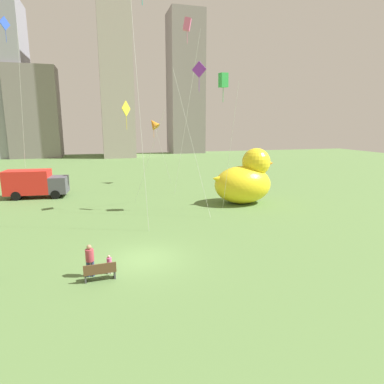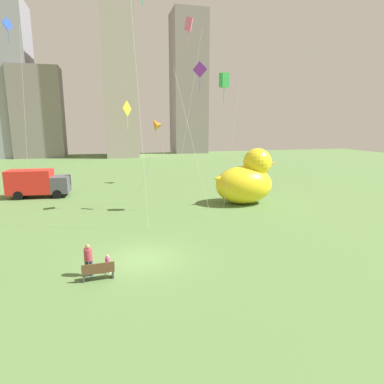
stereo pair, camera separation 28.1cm
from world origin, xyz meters
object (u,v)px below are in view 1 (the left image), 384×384
Objects in this scene: kite_yellow at (128,113)px; park_bench at (100,271)px; box_truck at (35,184)px; kite_blue at (7,35)px; kite_green at (223,81)px; kite_orange at (154,124)px; giant_inflatable_duck at (245,180)px; kite_purple at (199,76)px; person_child at (109,263)px; kite_pink at (187,26)px; person_adult at (90,259)px.

park_bench is at bearing -101.41° from kite_yellow.
kite_blue reaches higher than box_truck.
kite_green reaches higher than kite_orange.
giant_inflatable_duck is 0.51× the size of kite_purple.
kite_blue reaches higher than person_child.
kite_orange is (-1.44, 14.58, -3.66)m from kite_purple.
person_child is at bearing -116.96° from kite_pink.
person_child is at bearing 55.04° from park_bench.
kite_green is (16.44, -10.21, 9.34)m from box_truck.
box_truck is at bearing 140.09° from kite_yellow.
box_truck is at bearing 108.82° from person_child.
person_adult is at bearing 127.93° from park_bench.
kite_purple is 1.49× the size of kite_orange.
kite_yellow is at bearing 78.59° from park_bench.
kite_purple reaches higher than giant_inflatable_duck.
kite_orange is at bearing 75.90° from person_child.
park_bench is 0.09× the size of kite_blue.
kite_blue is at bearing -165.62° from kite_orange.
kite_purple is (14.54, -9.58, 9.71)m from box_truck.
person_child is 21.17m from box_truck.
box_truck is (-6.37, 20.66, 0.97)m from park_bench.
kite_purple reaches higher than box_truck.
kite_pink is 1.51× the size of kite_green.
kite_orange is at bearing 71.94° from kite_yellow.
giant_inflatable_duck is at bearing 43.46° from person_child.
kite_pink is at bearing 63.04° from person_child.
kite_yellow is 0.75× the size of kite_purple.
park_bench is 0.94× the size of person_adult.
person_child is 26.71m from kite_orange.
kite_green is (9.61, 9.81, 10.24)m from person_child.
box_truck is at bearing 106.41° from person_adult.
kite_orange is at bearing 103.59° from kite_pink.
box_truck is at bearing 166.70° from kite_pink.
kite_blue is 2.11× the size of kite_orange.
kite_purple is at bearing -20.22° from kite_yellow.
kite_pink is 8.06m from kite_purple.
kite_purple is (5.53, -2.04, 2.83)m from kite_yellow.
person_child is at bearing -126.50° from kite_purple.
kite_purple is (8.63, 10.50, 10.24)m from person_adult.
kite_pink is (8.36, 16.43, 15.96)m from person_child.
person_adult is 14.89m from kite_yellow.
kite_yellow is (2.19, 12.47, 7.78)m from person_child.
giant_inflatable_duck is at bearing 43.95° from park_bench.
box_truck is 0.49× the size of kite_purple.
kite_blue is at bearing 108.96° from person_adult.
kite_pink is (-4.51, 4.23, 14.28)m from giant_inflatable_duck.
box_truck is 21.48m from kite_green.
kite_blue is 1.53× the size of kite_green.
person_adult is at bearing -136.83° from kite_green.
person_adult is at bearing -103.91° from kite_yellow.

